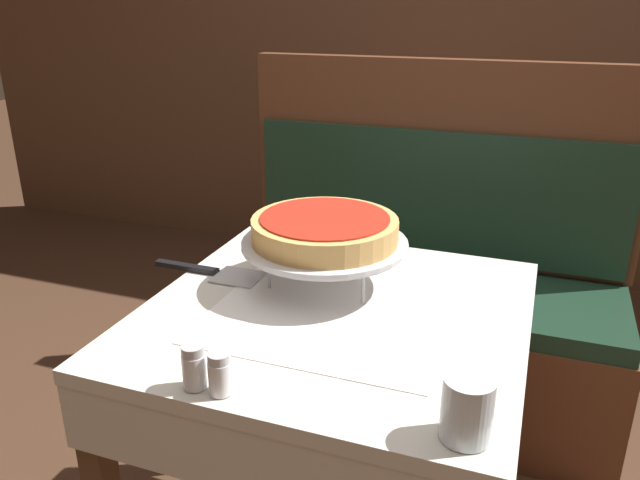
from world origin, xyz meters
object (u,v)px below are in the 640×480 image
Objects in this scene: dining_table_rear at (426,164)px; pizza_pan_stand at (325,245)px; deep_dish_pizza at (325,229)px; dining_table_front at (335,352)px; water_glass_near at (467,408)px; condiment_caddy at (437,126)px; pizza_server at (212,272)px; booth_bench at (420,313)px; pepper_shaker at (220,373)px; salt_shaker at (194,367)px.

pizza_pan_stand reaches higher than dining_table_rear.
dining_table_front is at bearing -59.49° from deep_dish_pizza.
dining_table_front is 7.81× the size of water_glass_near.
pizza_server is at bearing -97.81° from condiment_caddy.
pizza_pan_stand is 1.34× the size of pizza_server.
condiment_caddy is (-0.13, 0.87, 0.49)m from booth_bench.
dining_table_front is 0.38m from pepper_shaker.
pepper_shaker is (-0.02, -0.45, -0.10)m from deep_dish_pizza.
dining_table_front is 0.35m from pizza_server.
water_glass_near is (0.64, -0.38, 0.05)m from pizza_server.
booth_bench reaches higher than dining_table_rear.
salt_shaker is 0.43× the size of condiment_caddy.
booth_bench is at bearing 65.09° from pizza_server.
pizza_pan_stand is 0.56m from water_glass_near.
pepper_shaker is (-0.39, -0.02, -0.01)m from water_glass_near.
condiment_caddy reaches higher than dining_table_rear.
water_glass_near is at bearing -45.99° from dining_table_front.
pizza_server is 1.53× the size of condiment_caddy.
condiment_caddy is at bearing 101.42° from water_glass_near.
booth_bench reaches higher than dining_table_front.
salt_shaker is (0.20, -0.41, 0.03)m from pizza_server.
booth_bench is 1.27m from pepper_shaker.
pepper_shaker is at bearing -102.90° from dining_table_front.
pizza_server is (-0.36, -0.77, 0.43)m from booth_bench.
pizza_server is at bearing -171.74° from pizza_pan_stand.
booth_bench is (0.03, 0.83, -0.32)m from dining_table_front.
dining_table_rear is at bearing 91.30° from pepper_shaker.
booth_bench is 18.12× the size of pepper_shaker.
deep_dish_pizza is at bearing 131.19° from water_glass_near.
pizza_server is (-0.20, -1.57, 0.10)m from dining_table_rear.
salt_shaker is at bearing -98.50° from deep_dish_pizza.
pizza_pan_stand is (-0.06, 0.10, 0.20)m from dining_table_front.
pizza_pan_stand is 1.14× the size of deep_dish_pizza.
dining_table_front is 4.35× the size of condiment_caddy.
water_glass_near reaches higher than salt_shaker.
dining_table_front is 1.00× the size of dining_table_rear.
booth_bench is 13.35× the size of water_glass_near.
deep_dish_pizza is at bearing -88.57° from condiment_caddy.
condiment_caddy is (-0.04, 1.61, -0.07)m from deep_dish_pizza.
salt_shaker is (-0.00, -1.98, 0.14)m from dining_table_rear.
pizza_pan_stand is at bearing 87.57° from pepper_shaker.
deep_dish_pizza is 1.18× the size of pizza_server.
condiment_caddy is (-0.02, 2.05, 0.02)m from pepper_shaker.
pizza_pan_stand is 4.73× the size of salt_shaker.
pizza_server is at bearing -171.74° from deep_dish_pizza.
dining_table_rear is 0.88m from booth_bench.
deep_dish_pizza is 1.61m from condiment_caddy.
salt_shaker is at bearing -97.67° from booth_bench.
deep_dish_pizza reaches higher than salt_shaker.
pepper_shaker is (0.25, -0.41, 0.03)m from pizza_server.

